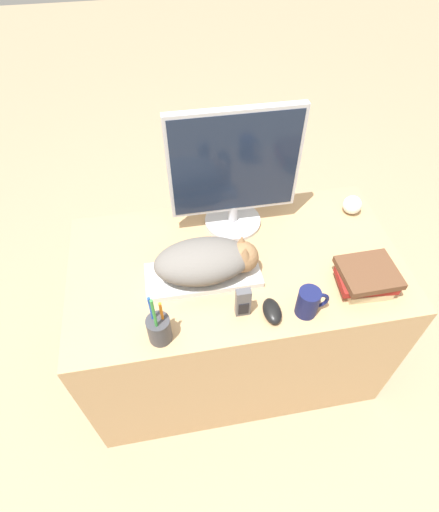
{
  "coord_description": "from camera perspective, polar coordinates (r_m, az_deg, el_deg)",
  "views": [
    {
      "loc": [
        -0.22,
        -0.58,
        1.8
      ],
      "look_at": [
        -0.06,
        0.32,
        0.76
      ],
      "focal_mm": 28.0,
      "sensor_mm": 36.0,
      "label": 1
    }
  ],
  "objects": [
    {
      "name": "book_stack",
      "position": [
        1.43,
        20.25,
        -2.99
      ],
      "size": [
        0.2,
        0.17,
        0.08
      ],
      "color": "#C6B284",
      "rests_on": "desk"
    },
    {
      "name": "pen_cup",
      "position": [
        1.23,
        -8.63,
        -10.19
      ],
      "size": [
        0.07,
        0.07,
        0.22
      ],
      "color": "#38383D",
      "rests_on": "desk"
    },
    {
      "name": "keyboard",
      "position": [
        1.39,
        -2.35,
        -2.78
      ],
      "size": [
        0.4,
        0.16,
        0.02
      ],
      "color": "silver",
      "rests_on": "desk"
    },
    {
      "name": "baseball",
      "position": [
        1.69,
        18.44,
        6.96
      ],
      "size": [
        0.07,
        0.07,
        0.07
      ],
      "color": "silver",
      "rests_on": "desk"
    },
    {
      "name": "phone",
      "position": [
        1.27,
        3.38,
        -6.66
      ],
      "size": [
        0.05,
        0.03,
        0.12
      ],
      "color": "#4C4C51",
      "rests_on": "desk"
    },
    {
      "name": "ground_plane",
      "position": [
        1.9,
        3.89,
        -22.64
      ],
      "size": [
        12.0,
        12.0,
        0.0
      ],
      "primitive_type": "plane",
      "color": "#998466"
    },
    {
      "name": "coffee_mug",
      "position": [
        1.3,
        12.65,
        -6.46
      ],
      "size": [
        0.11,
        0.07,
        0.1
      ],
      "color": "#141947",
      "rests_on": "desk"
    },
    {
      "name": "monitor",
      "position": [
        1.42,
        2.17,
        12.2
      ],
      "size": [
        0.47,
        0.22,
        0.48
      ],
      "color": "#B7B7BC",
      "rests_on": "desk"
    },
    {
      "name": "desk",
      "position": [
        1.73,
        2.05,
        -8.49
      ],
      "size": [
        1.2,
        0.66,
        0.7
      ],
      "color": "tan",
      "rests_on": "ground_plane"
    },
    {
      "name": "cat",
      "position": [
        1.33,
        -1.57,
        -0.61
      ],
      "size": [
        0.35,
        0.19,
        0.13
      ],
      "color": "#66605B",
      "rests_on": "keyboard"
    },
    {
      "name": "computer_mouse",
      "position": [
        1.3,
        7.52,
        -7.8
      ],
      "size": [
        0.06,
        0.1,
        0.04
      ],
      "color": "black",
      "rests_on": "desk"
    }
  ]
}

